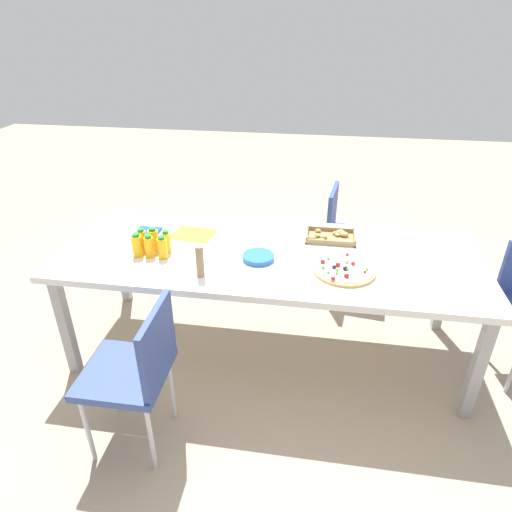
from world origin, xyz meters
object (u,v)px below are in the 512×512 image
at_px(party_table, 268,260).
at_px(juice_bottle_0, 137,245).
at_px(fruit_pizza, 344,269).
at_px(juice_bottle_1, 149,246).
at_px(paper_folder, 194,234).
at_px(juice_bottle_5, 166,242).
at_px(juice_bottle_2, 162,248).
at_px(chair_near_left, 137,367).
at_px(plate_stack, 258,257).
at_px(cardboard_tube, 200,261).
at_px(snack_tray, 330,237).
at_px(napkin_stack, 147,232).
at_px(chair_far_right, 346,231).
at_px(juice_bottle_3, 142,240).
at_px(juice_bottle_4, 153,240).

bearing_deg(party_table, juice_bottle_0, -168.34).
relative_size(juice_bottle_0, fruit_pizza, 0.41).
xyz_separation_m(juice_bottle_1, paper_folder, (0.17, 0.32, -0.06)).
bearing_deg(juice_bottle_5, juice_bottle_2, -88.48).
height_order(party_table, chair_near_left, chair_near_left).
height_order(plate_stack, cardboard_tube, cardboard_tube).
bearing_deg(fruit_pizza, juice_bottle_2, -179.83).
height_order(party_table, plate_stack, plate_stack).
xyz_separation_m(party_table, juice_bottle_5, (-0.60, -0.08, 0.12)).
relative_size(juice_bottle_5, snack_tray, 0.45).
height_order(party_table, napkin_stack, napkin_stack).
xyz_separation_m(chair_far_right, juice_bottle_3, (-1.25, -0.94, 0.29)).
height_order(party_table, juice_bottle_0, juice_bottle_0).
height_order(juice_bottle_3, fruit_pizza, juice_bottle_3).
distance_m(juice_bottle_2, fruit_pizza, 1.04).
bearing_deg(juice_bottle_5, napkin_stack, 133.91).
xyz_separation_m(juice_bottle_1, juice_bottle_5, (0.08, 0.07, -0.00)).
bearing_deg(plate_stack, juice_bottle_3, 178.96).
xyz_separation_m(juice_bottle_0, juice_bottle_1, (0.07, 0.00, -0.00)).
height_order(napkin_stack, paper_folder, napkin_stack).
relative_size(party_table, juice_bottle_1, 17.96).
xyz_separation_m(juice_bottle_1, juice_bottle_2, (0.08, -0.00, -0.00)).
height_order(napkin_stack, cardboard_tube, cardboard_tube).
xyz_separation_m(napkin_stack, cardboard_tube, (0.48, -0.46, 0.08)).
distance_m(juice_bottle_2, snack_tray, 1.04).
distance_m(fruit_pizza, plate_stack, 0.49).
height_order(juice_bottle_1, snack_tray, juice_bottle_1).
bearing_deg(snack_tray, fruit_pizza, -78.88).
xyz_separation_m(juice_bottle_4, fruit_pizza, (1.12, -0.08, -0.06)).
xyz_separation_m(chair_near_left, juice_bottle_3, (-0.23, 0.74, 0.29)).
height_order(chair_far_right, fruit_pizza, chair_far_right).
bearing_deg(juice_bottle_0, juice_bottle_5, 26.02).
height_order(juice_bottle_1, juice_bottle_3, same).
height_order(juice_bottle_4, snack_tray, juice_bottle_4).
height_order(chair_far_right, juice_bottle_4, juice_bottle_4).
xyz_separation_m(chair_far_right, juice_bottle_0, (-1.25, -1.01, 0.29)).
height_order(juice_bottle_1, juice_bottle_4, juice_bottle_4).
height_order(juice_bottle_0, juice_bottle_4, juice_bottle_4).
bearing_deg(fruit_pizza, party_table, 160.88).
relative_size(juice_bottle_4, plate_stack, 0.79).
distance_m(party_table, juice_bottle_3, 0.77).
bearing_deg(juice_bottle_0, juice_bottle_1, 2.42).
height_order(snack_tray, napkin_stack, snack_tray).
height_order(juice_bottle_3, snack_tray, juice_bottle_3).
xyz_separation_m(plate_stack, napkin_stack, (-0.76, 0.23, -0.01)).
height_order(juice_bottle_3, juice_bottle_4, juice_bottle_4).
bearing_deg(cardboard_tube, chair_near_left, -111.03).
relative_size(juice_bottle_3, paper_folder, 0.53).
height_order(party_table, paper_folder, paper_folder).
distance_m(juice_bottle_2, cardboard_tube, 0.32).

